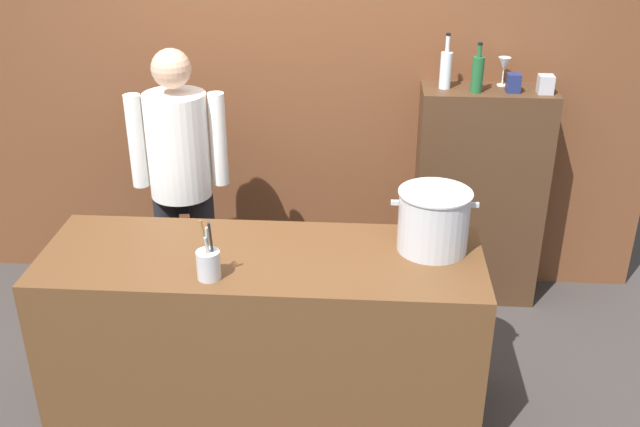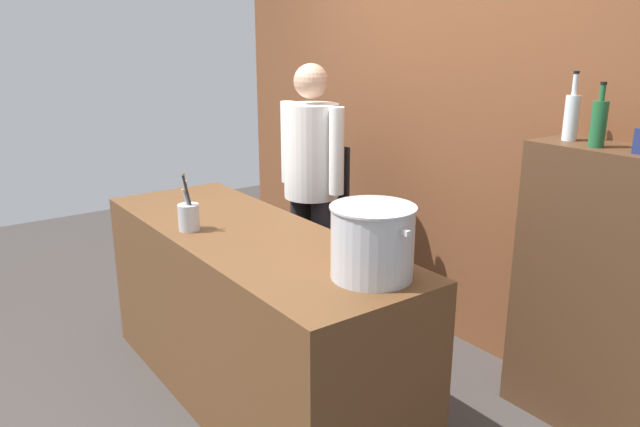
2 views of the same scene
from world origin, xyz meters
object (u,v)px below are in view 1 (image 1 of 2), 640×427
chef (181,173)px  spice_tin_silver (546,84)px  utensil_crock (209,263)px  wine_bottle_clear (446,69)px  stockpot_large (434,221)px  wine_bottle_green (477,73)px  wine_glass_short (504,65)px  spice_tin_navy (513,83)px

chef → spice_tin_silver: (2.01, 0.36, 0.44)m
utensil_crock → wine_bottle_clear: size_ratio=0.91×
stockpot_large → wine_bottle_green: (0.29, 1.01, 0.41)m
wine_bottle_clear → spice_tin_silver: (0.55, -0.06, -0.06)m
chef → wine_glass_short: size_ratio=10.10×
utensil_crock → spice_tin_silver: bearing=39.2°
chef → wine_bottle_clear: bearing=-171.6°
utensil_crock → spice_tin_silver: size_ratio=2.77×
spice_tin_navy → chef: bearing=-168.6°
wine_bottle_clear → wine_glass_short: size_ratio=1.90×
chef → utensil_crock: bearing=102.3°
wine_bottle_green → spice_tin_navy: bearing=3.8°
stockpot_large → wine_bottle_green: bearing=74.2°
wine_glass_short → spice_tin_navy: (0.04, -0.12, -0.07)m
stockpot_large → spice_tin_silver: (0.67, 1.02, 0.36)m
utensil_crock → spice_tin_navy: 2.05m
utensil_crock → wine_glass_short: (1.43, 1.48, 0.50)m
wine_bottle_clear → utensil_crock: bearing=-128.0°
utensil_crock → chef: bearing=110.0°
chef → wine_bottle_green: size_ratio=5.98×
spice_tin_silver → wine_bottle_green: bearing=-179.8°
wine_bottle_green → wine_glass_short: (0.17, 0.14, 0.01)m
chef → wine_glass_short: (1.79, 0.49, 0.51)m
wine_bottle_green → spice_tin_silver: 0.38m
wine_bottle_green → spice_tin_navy: wine_bottle_green is taller
stockpot_large → utensil_crock: stockpot_large is taller
stockpot_large → utensil_crock: size_ratio=1.41×
stockpot_large → spice_tin_navy: size_ratio=3.82×
utensil_crock → spice_tin_silver: 2.17m
stockpot_large → utensil_crock: bearing=-161.4°
wine_bottle_clear → wine_glass_short: 0.34m
wine_bottle_green → wine_glass_short: size_ratio=1.69×
spice_tin_navy → wine_glass_short: bearing=107.8°
stockpot_large → wine_glass_short: size_ratio=2.42×
wine_bottle_clear → spice_tin_silver: 0.56m
stockpot_large → wine_bottle_green: size_ratio=1.43×
stockpot_large → wine_bottle_clear: 1.16m
spice_tin_silver → stockpot_large: bearing=-123.3°
chef → wine_bottle_clear: size_ratio=5.33×
chef → wine_bottle_clear: 1.60m
spice_tin_silver → chef: bearing=-169.9°
wine_glass_short → spice_tin_silver: wine_glass_short is taller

